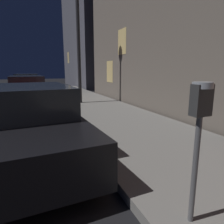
{
  "coord_description": "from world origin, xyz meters",
  "views": [
    {
      "loc": [
        2.94,
        -2.15,
        1.72
      ],
      "look_at": [
        4.12,
        0.72,
        1.07
      ],
      "focal_mm": 32.2,
      "sensor_mm": 36.0,
      "label": 1
    }
  ],
  "objects_px": {
    "parking_meter": "(199,120)",
    "car_red": "(27,90)",
    "car_black": "(27,123)",
    "street_lamp": "(78,23)",
    "car_white": "(27,83)"
  },
  "relations": [
    {
      "from": "parking_meter",
      "to": "street_lamp",
      "type": "relative_size",
      "value": 0.26
    },
    {
      "from": "parking_meter",
      "to": "car_black",
      "type": "relative_size",
      "value": 0.34
    },
    {
      "from": "parking_meter",
      "to": "car_black",
      "type": "distance_m",
      "value": 3.2
    },
    {
      "from": "car_black",
      "to": "car_red",
      "type": "distance_m",
      "value": 6.88
    },
    {
      "from": "car_black",
      "to": "car_red",
      "type": "bearing_deg",
      "value": 90.0
    },
    {
      "from": "car_white",
      "to": "car_red",
      "type": "bearing_deg",
      "value": -89.98
    },
    {
      "from": "street_lamp",
      "to": "car_red",
      "type": "bearing_deg",
      "value": 149.26
    },
    {
      "from": "car_black",
      "to": "street_lamp",
      "type": "height_order",
      "value": "street_lamp"
    },
    {
      "from": "car_black",
      "to": "car_white",
      "type": "height_order",
      "value": "same"
    },
    {
      "from": "car_red",
      "to": "street_lamp",
      "type": "height_order",
      "value": "street_lamp"
    },
    {
      "from": "parking_meter",
      "to": "car_red",
      "type": "xyz_separation_m",
      "value": [
        -1.57,
        9.61,
        -0.54
      ]
    },
    {
      "from": "parking_meter",
      "to": "car_white",
      "type": "bearing_deg",
      "value": 95.91
    },
    {
      "from": "parking_meter",
      "to": "street_lamp",
      "type": "distance_m",
      "value": 8.63
    },
    {
      "from": "parking_meter",
      "to": "car_black",
      "type": "height_order",
      "value": "parking_meter"
    },
    {
      "from": "car_red",
      "to": "parking_meter",
      "type": "bearing_deg",
      "value": -80.69
    }
  ]
}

